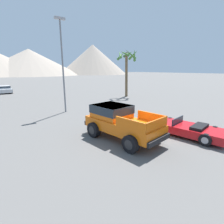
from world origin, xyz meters
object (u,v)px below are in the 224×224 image
object	(u,v)px
street_lamp_post	(62,58)
palm_tree_tall	(127,61)
red_convertible_car	(185,129)
orange_pickup_truck	(119,120)
parked_car_silver	(5,89)

from	to	relation	value
street_lamp_post	palm_tree_tall	bearing A→B (deg)	18.62
red_convertible_car	orange_pickup_truck	bearing A→B (deg)	139.02
street_lamp_post	parked_car_silver	bearing A→B (deg)	98.49
orange_pickup_truck	parked_car_silver	world-z (taller)	orange_pickup_truck
red_convertible_car	street_lamp_post	distance (m)	11.32
orange_pickup_truck	palm_tree_tall	distance (m)	16.10
palm_tree_tall	parked_car_silver	bearing A→B (deg)	131.74
street_lamp_post	red_convertible_car	bearing A→B (deg)	-71.03
parked_car_silver	palm_tree_tall	world-z (taller)	palm_tree_tall
parked_car_silver	street_lamp_post	xyz separation A→B (m)	(2.80, -18.73, 4.17)
palm_tree_tall	street_lamp_post	bearing A→B (deg)	-161.38
parked_car_silver	palm_tree_tall	bearing A→B (deg)	-46.01
street_lamp_post	orange_pickup_truck	bearing A→B (deg)	-90.12
red_convertible_car	palm_tree_tall	distance (m)	15.97
red_convertible_car	street_lamp_post	world-z (taller)	street_lamp_post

